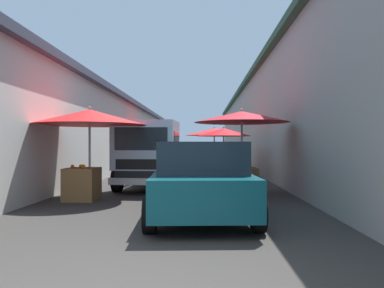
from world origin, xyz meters
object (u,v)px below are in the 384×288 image
object	(u,v)px
fruit_stall_far_right	(242,127)
fruit_stall_far_left	(89,126)
fruit_stall_near_right	(154,136)
hatchback_car	(200,179)
vendor_by_crates	(171,154)
delivery_truck	(151,156)
parked_scooter	(124,170)
fruit_stall_mid_lane	(224,139)
fruit_stall_near_left	(215,137)
vendor_in_shade	(144,153)

from	to	relation	value
fruit_stall_far_right	fruit_stall_far_left	bearing A→B (deg)	106.50
fruit_stall_near_right	hatchback_car	distance (m)	13.96
vendor_by_crates	delivery_truck	bearing A→B (deg)	178.00
hatchback_car	parked_scooter	bearing A→B (deg)	23.84
delivery_truck	fruit_stall_mid_lane	bearing A→B (deg)	-36.68
vendor_by_crates	parked_scooter	xyz separation A→B (m)	(-2.92, 1.51, -0.50)
fruit_stall_near_left	fruit_stall_near_right	xyz separation A→B (m)	(3.75, 3.31, 0.14)
fruit_stall_far_left	vendor_by_crates	distance (m)	7.47
fruit_stall_far_left	fruit_stall_near_left	bearing A→B (deg)	-24.07
fruit_stall_far_right	vendor_by_crates	distance (m)	6.65
fruit_stall_far_left	hatchback_car	size ratio (longest dim) A/B	0.72
fruit_stall_near_left	fruit_stall_mid_lane	xyz separation A→B (m)	(-2.33, -0.28, -0.14)
fruit_stall_mid_lane	delivery_truck	world-z (taller)	fruit_stall_mid_lane
fruit_stall_far_left	parked_scooter	xyz separation A→B (m)	(4.35, 0.03, -1.41)
fruit_stall_near_right	fruit_stall_mid_lane	distance (m)	7.06
fruit_stall_near_right	fruit_stall_far_right	xyz separation A→B (m)	(-10.28, -3.87, -0.01)
fruit_stall_near_right	parked_scooter	size ratio (longest dim) A/B	1.67
hatchback_car	fruit_stall_far_left	bearing A→B (deg)	52.66
fruit_stall_near_left	vendor_in_shade	bearing A→B (deg)	57.09
hatchback_car	fruit_stall_far_right	bearing A→B (deg)	-18.97
delivery_truck	vendor_by_crates	bearing A→B (deg)	-2.00
fruit_stall_near_right	vendor_by_crates	distance (m)	4.51
hatchback_car	fruit_stall_mid_lane	bearing A→B (deg)	-6.57
fruit_stall_far_left	parked_scooter	distance (m)	4.57
fruit_stall_near_left	vendor_in_shade	xyz separation A→B (m)	(2.35, 3.63, -0.81)
fruit_stall_far_left	fruit_stall_near_right	size ratio (longest dim) A/B	1.04
fruit_stall_far_right	parked_scooter	xyz separation A→B (m)	(3.16, 4.04, -1.44)
hatchback_car	delivery_truck	size ratio (longest dim) A/B	0.80
vendor_in_shade	fruit_stall_near_left	bearing A→B (deg)	-122.91
fruit_stall_mid_lane	parked_scooter	distance (m)	4.07
fruit_stall_near_right	fruit_stall_mid_lane	world-z (taller)	fruit_stall_near_right
delivery_truck	parked_scooter	distance (m)	2.65
fruit_stall_far_right	fruit_stall_mid_lane	bearing A→B (deg)	3.89
vendor_in_shade	parked_scooter	distance (m)	5.75
fruit_stall_near_left	delivery_truck	world-z (taller)	fruit_stall_near_left
fruit_stall_mid_lane	vendor_by_crates	world-z (taller)	fruit_stall_mid_lane
fruit_stall_far_left	vendor_by_crates	xyz separation A→B (m)	(7.27, -1.48, -0.91)
fruit_stall_mid_lane	vendor_in_shade	size ratio (longest dim) A/B	1.33
delivery_truck	vendor_in_shade	xyz separation A→B (m)	(7.94, 1.48, -0.10)
vendor_by_crates	vendor_in_shade	distance (m)	3.26
fruit_stall_far_right	vendor_in_shade	distance (m)	9.87
parked_scooter	fruit_stall_mid_lane	bearing A→B (deg)	-74.51
fruit_stall_near_left	fruit_stall_far_left	distance (m)	8.46
fruit_stall_mid_lane	delivery_truck	distance (m)	4.10
fruit_stall_near_right	parked_scooter	xyz separation A→B (m)	(-7.12, 0.17, -1.45)
fruit_stall_far_right	hatchback_car	size ratio (longest dim) A/B	0.67
fruit_stall_far_left	fruit_stall_mid_lane	xyz separation A→B (m)	(5.39, -3.73, -0.24)
fruit_stall_near_left	parked_scooter	size ratio (longest dim) A/B	1.62
fruit_stall_near_left	fruit_stall_far_left	bearing A→B (deg)	155.93
fruit_stall_near_left	hatchback_car	world-z (taller)	fruit_stall_near_left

